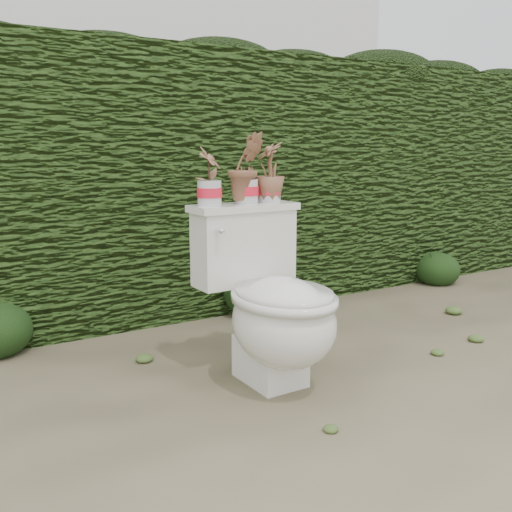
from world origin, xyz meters
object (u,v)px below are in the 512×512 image
toilet (273,305)px  potted_plant_left (209,178)px  potted_plant_right (269,174)px  potted_plant_center (246,170)px

toilet → potted_plant_left: (-0.18, 0.24, 0.54)m
toilet → potted_plant_right: (0.13, 0.24, 0.55)m
potted_plant_left → toilet: bearing=-91.5°
toilet → potted_plant_center: (0.01, 0.24, 0.57)m
toilet → potted_plant_right: size_ratio=2.97×
potted_plant_right → potted_plant_left: bearing=-78.1°
potted_plant_center → potted_plant_right: bearing=10.0°
toilet → potted_plant_center: bearing=86.6°
potted_plant_left → potted_plant_right: bearing=-37.7°
potted_plant_left → potted_plant_center: potted_plant_center is taller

